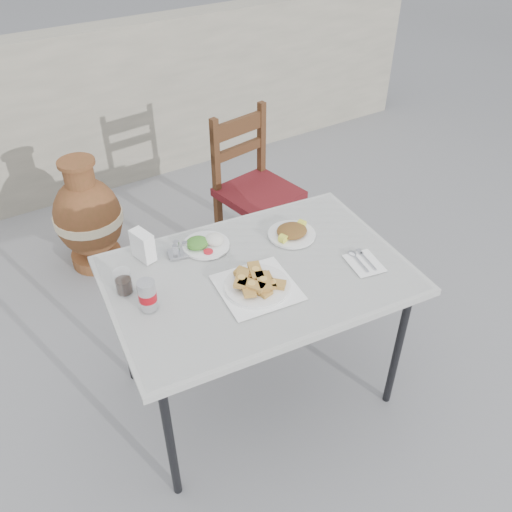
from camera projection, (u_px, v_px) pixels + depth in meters
ground at (271, 393)px, 2.75m from camera, size 80.00×80.00×0.00m
cafe_table at (258, 281)px, 2.34m from camera, size 1.35×1.00×0.77m
pide_plate at (257, 282)px, 2.21m from camera, size 0.34×0.34×0.06m
salad_rice_plate at (205, 243)px, 2.44m from camera, size 0.21×0.21×0.05m
salad_chopped_plate at (292, 232)px, 2.51m from camera, size 0.22×0.22×0.05m
soda_can at (147, 295)px, 2.09m from camera, size 0.07×0.07×0.13m
cola_glass at (124, 283)px, 2.18m from camera, size 0.07×0.07×0.10m
napkin_holder at (143, 246)px, 2.35m from camera, size 0.09×0.12×0.13m
condiment_caddy at (179, 250)px, 2.39m from camera, size 0.11×0.10×0.07m
cutlery_napkin at (362, 261)px, 2.36m from camera, size 0.16×0.19×0.01m
chair at (254, 189)px, 3.37m from camera, size 0.49×0.49×0.97m
terracotta_urn at (88, 218)px, 3.40m from camera, size 0.43×0.43×0.75m
back_wall at (87, 113)px, 4.05m from camera, size 6.00×0.25×1.20m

